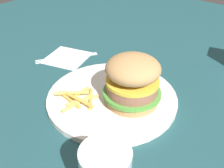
% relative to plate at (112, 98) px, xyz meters
% --- Properties ---
extents(ground_plane, '(1.60, 1.60, 0.00)m').
position_rel_plate_xyz_m(ground_plane, '(0.02, 0.01, -0.01)').
color(ground_plane, '#1E474C').
extents(plate, '(0.28, 0.28, 0.01)m').
position_rel_plate_xyz_m(plate, '(0.00, 0.00, 0.00)').
color(plate, silver).
rests_on(plate, ground_plane).
extents(sandwich, '(0.12, 0.12, 0.10)m').
position_rel_plate_xyz_m(sandwich, '(0.01, -0.04, 0.06)').
color(sandwich, tan).
rests_on(sandwich, plate).
extents(fries_pile, '(0.09, 0.10, 0.01)m').
position_rel_plate_xyz_m(fries_pile, '(-0.06, 0.04, 0.01)').
color(fries_pile, '#E5B251').
rests_on(fries_pile, plate).
extents(napkin, '(0.14, 0.14, 0.00)m').
position_rel_plate_xyz_m(napkin, '(0.07, 0.22, -0.01)').
color(napkin, white).
rests_on(napkin, ground_plane).
extents(fork, '(0.15, 0.11, 0.00)m').
position_rel_plate_xyz_m(fork, '(0.07, 0.22, -0.00)').
color(fork, silver).
rests_on(fork, napkin).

